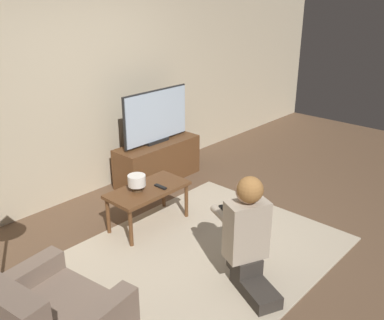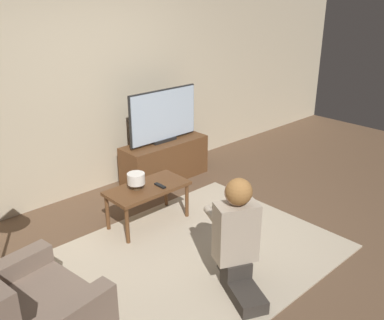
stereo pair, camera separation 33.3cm
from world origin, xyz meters
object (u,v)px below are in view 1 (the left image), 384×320
coffee_table (148,193)px  table_lamp (137,182)px  person_kneeling (248,232)px  tv (156,117)px

coffee_table → table_lamp: table_lamp is taller
coffee_table → person_kneeling: bearing=-94.5°
tv → coffee_table: tv is taller
tv → person_kneeling: tv is taller
person_kneeling → tv: bearing=-90.0°
coffee_table → table_lamp: (-0.11, 0.03, 0.16)m
tv → table_lamp: size_ratio=5.66×
coffee_table → table_lamp: bearing=163.9°
coffee_table → table_lamp: size_ratio=4.76×
table_lamp → tv: bearing=37.4°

